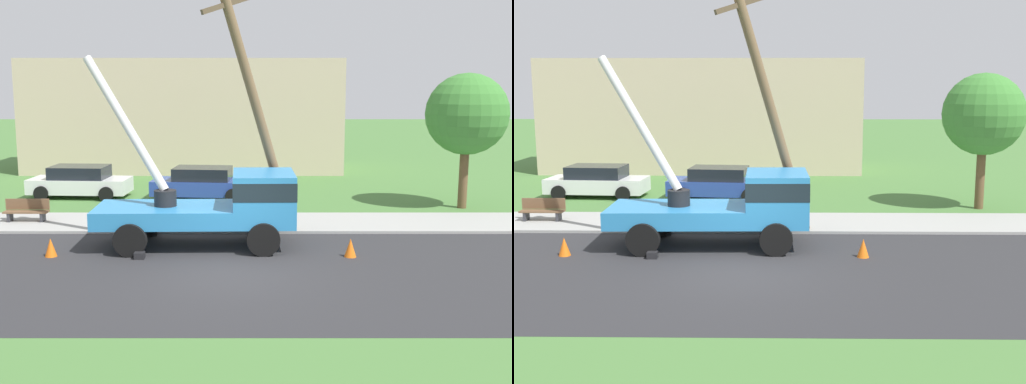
% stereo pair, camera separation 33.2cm
% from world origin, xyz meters
% --- Properties ---
extents(ground_plane, '(120.00, 120.00, 0.00)m').
position_xyz_m(ground_plane, '(0.00, 12.00, 0.00)').
color(ground_plane, '#477538').
extents(road_asphalt, '(80.00, 8.98, 0.01)m').
position_xyz_m(road_asphalt, '(0.00, 0.00, 0.00)').
color(road_asphalt, '#2B2B2D').
rests_on(road_asphalt, ground).
extents(sidewalk_strip, '(80.00, 3.15, 0.10)m').
position_xyz_m(sidewalk_strip, '(0.00, 6.07, 0.05)').
color(sidewalk_strip, '#9E9E99').
rests_on(sidewalk_strip, ground).
extents(utility_truck, '(6.82, 3.21, 5.98)m').
position_xyz_m(utility_truck, '(-0.42, 2.92, 1.41)').
color(utility_truck, '#2D84C6').
rests_on(utility_truck, ground).
extents(leaning_utility_pole, '(3.19, 1.96, 8.64)m').
position_xyz_m(leaning_utility_pole, '(0.63, 4.27, 4.42)').
color(leaning_utility_pole, brown).
rests_on(leaning_utility_pole, ground).
extents(traffic_cone_ahead, '(0.36, 0.36, 0.56)m').
position_xyz_m(traffic_cone_ahead, '(3.45, 1.60, 0.28)').
color(traffic_cone_ahead, orange).
rests_on(traffic_cone_ahead, ground).
extents(traffic_cone_behind, '(0.36, 0.36, 0.56)m').
position_xyz_m(traffic_cone_behind, '(-5.47, 1.64, 0.28)').
color(traffic_cone_behind, orange).
rests_on(traffic_cone_behind, ground).
extents(parked_sedan_white, '(4.51, 2.21, 1.42)m').
position_xyz_m(parked_sedan_white, '(-7.27, 11.54, 0.71)').
color(parked_sedan_white, silver).
rests_on(parked_sedan_white, ground).
extents(parked_sedan_blue, '(4.56, 2.30, 1.42)m').
position_xyz_m(parked_sedan_blue, '(-1.71, 11.07, 0.71)').
color(parked_sedan_blue, '#263F99').
rests_on(parked_sedan_blue, ground).
extents(park_bench, '(1.60, 0.45, 0.90)m').
position_xyz_m(park_bench, '(-7.77, 6.13, 0.46)').
color(park_bench, brown).
rests_on(park_bench, ground).
extents(roadside_tree_near, '(3.29, 3.29, 5.50)m').
position_xyz_m(roadside_tree_near, '(9.15, 9.08, 3.83)').
color(roadside_tree_near, brown).
rests_on(roadside_tree_near, ground).
extents(lowrise_building_backdrop, '(18.00, 6.00, 6.40)m').
position_xyz_m(lowrise_building_backdrop, '(-3.50, 21.12, 3.20)').
color(lowrise_building_backdrop, '#C6B293').
rests_on(lowrise_building_backdrop, ground).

